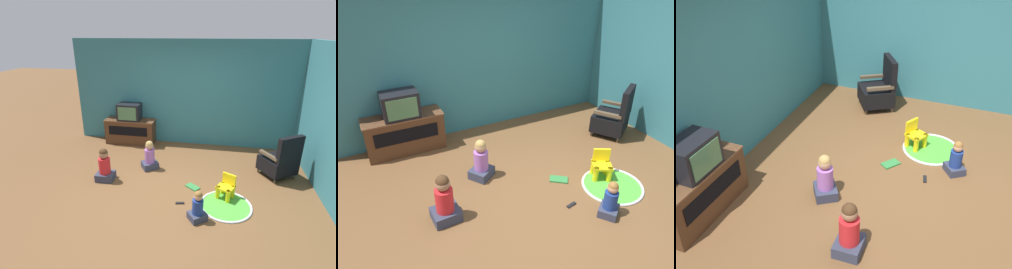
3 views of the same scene
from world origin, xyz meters
The scene contains 12 objects.
ground_plane centered at (0.00, 0.00, 0.00)m, with size 30.00×30.00×0.00m, color brown.
wall_back centered at (-0.16, 2.30, 1.31)m, with size 5.67×0.12×2.61m.
tv_cabinet centered at (-1.53, 2.00, 0.33)m, with size 1.28×0.45×0.64m.
television centered at (-1.53, 1.98, 0.85)m, with size 0.57×0.39×0.42m.
black_armchair centered at (1.97, 0.85, 0.35)m, with size 0.81×0.80×0.94m.
yellow_kid_chair centered at (0.90, -0.08, 0.18)m, with size 0.37×0.36×0.43m.
play_mat centered at (0.91, -0.34, 0.01)m, with size 0.88×0.88×0.04m.
child_watching_left centered at (-1.44, 0.10, 0.29)m, with size 0.36×0.32×0.68m.
child_watching_center centered at (-0.69, 0.73, 0.27)m, with size 0.42×0.41×0.63m.
child_watching_right centered at (0.46, -0.76, 0.22)m, with size 0.35×0.34×0.52m.
book centered at (0.30, 0.13, 0.01)m, with size 0.30×0.28×0.02m.
remote_control centered at (0.13, -0.41, 0.01)m, with size 0.16×0.07×0.02m.
Camera 1 is at (0.62, -4.14, 2.77)m, focal length 28.00 mm.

